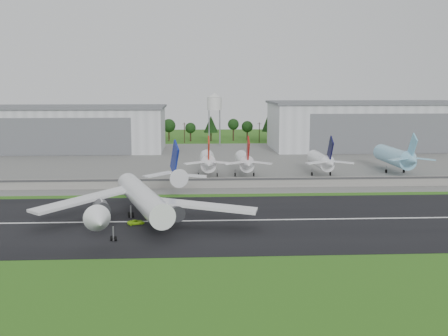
{
  "coord_description": "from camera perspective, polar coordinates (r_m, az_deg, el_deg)",
  "views": [
    {
      "loc": [
        -16.75,
        -127.79,
        34.1
      ],
      "look_at": [
        -7.57,
        40.0,
        9.0
      ],
      "focal_mm": 45.0,
      "sensor_mm": 36.0,
      "label": 1
    }
  ],
  "objects": [
    {
      "name": "treeline",
      "position": [
        344.89,
        -0.33,
        2.82
      ],
      "size": [
        320.0,
        16.0,
        22.0
      ],
      "primitive_type": null,
      "color": "black",
      "rests_on": "ground"
    },
    {
      "name": "utility_poles",
      "position": [
        329.99,
        -0.21,
        2.56
      ],
      "size": [
        230.0,
        3.0,
        12.0
      ],
      "primitive_type": null,
      "color": "black",
      "rests_on": "ground"
    },
    {
      "name": "hangar_west",
      "position": [
        300.31,
        -15.32,
        3.9
      ],
      "size": [
        97.0,
        44.0,
        23.2
      ],
      "color": "silver",
      "rests_on": "ground"
    },
    {
      "name": "water_tower",
      "position": [
        313.16,
        -0.99,
        6.75
      ],
      "size": [
        8.4,
        8.4,
        29.4
      ],
      "color": "#99999E",
      "rests_on": "ground"
    },
    {
      "name": "parked_jet_skyblue",
      "position": [
        225.14,
        17.16,
        1.08
      ],
      "size": [
        7.36,
        37.29,
        17.09
      ],
      "color": "#88CCEC",
      "rests_on": "ground"
    },
    {
      "name": "parked_jet_red_b",
      "position": [
        207.11,
        2.13,
        0.69
      ],
      "size": [
        7.36,
        31.29,
        16.47
      ],
      "color": "white",
      "rests_on": "ground"
    },
    {
      "name": "blast_fence",
      "position": [
        186.36,
        2.07,
        -1.49
      ],
      "size": [
        240.0,
        0.61,
        3.5
      ],
      "color": "gray",
      "rests_on": "ground"
    },
    {
      "name": "parked_jet_red_a",
      "position": [
        206.32,
        -1.65,
        0.7
      ],
      "size": [
        7.36,
        31.29,
        16.63
      ],
      "color": "white",
      "rests_on": "ground"
    },
    {
      "name": "hangar_east",
      "position": [
        307.5,
        14.28,
        4.23
      ],
      "size": [
        102.0,
        47.0,
        25.2
      ],
      "color": "silver",
      "rests_on": "ground"
    },
    {
      "name": "ground_vehicle",
      "position": [
        139.59,
        -8.93,
        -5.46
      ],
      "size": [
        4.6,
        3.21,
        1.17
      ],
      "primitive_type": "imported",
      "rotation": [
        0.0,
        0.0,
        1.91
      ],
      "color": "#9FE01A",
      "rests_on": "runway"
    },
    {
      "name": "runway_centerline",
      "position": [
        142.91,
        3.71,
        -5.28
      ],
      "size": [
        220.0,
        1.0,
        0.02
      ],
      "primitive_type": "cube",
      "color": "white",
      "rests_on": "runway"
    },
    {
      "name": "apron",
      "position": [
        250.68,
        0.73,
        0.69
      ],
      "size": [
        320.0,
        150.0,
        0.1
      ],
      "primitive_type": "cube",
      "color": "slate",
      "rests_on": "ground"
    },
    {
      "name": "parked_jet_navy",
      "position": [
        211.72,
        9.96,
        0.72
      ],
      "size": [
        7.36,
        31.29,
        16.43
      ],
      "color": "white",
      "rests_on": "ground"
    },
    {
      "name": "main_airliner",
      "position": [
        141.03,
        -8.31,
        -3.55
      ],
      "size": [
        55.06,
        58.27,
        18.17
      ],
      "rotation": [
        0.0,
        0.0,
        3.42
      ],
      "color": "white",
      "rests_on": "runway"
    },
    {
      "name": "runway",
      "position": [
        142.92,
        3.71,
        -5.31
      ],
      "size": [
        320.0,
        60.0,
        0.1
      ],
      "primitive_type": "cube",
      "color": "black",
      "rests_on": "ground"
    },
    {
      "name": "ground",
      "position": [
        133.32,
        4.22,
        -6.35
      ],
      "size": [
        600.0,
        600.0,
        0.0
      ],
      "primitive_type": "plane",
      "color": "#315C15",
      "rests_on": "ground"
    }
  ]
}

